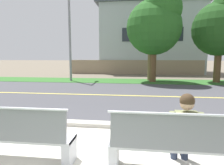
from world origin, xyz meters
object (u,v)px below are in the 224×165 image
bench_right (173,145)px  streetlamp (70,26)px  bench_left (15,136)px  shade_tree_left (222,25)px  seated_person_olive (184,128)px  shade_tree_far_left (156,23)px

bench_right → streetlamp: streetlamp is taller
bench_right → streetlamp: (-5.41, 11.29, 3.48)m
bench_left → shade_tree_left: bearing=56.7°
seated_person_olive → streetlamp: streetlamp is taller
streetlamp → shade_tree_far_left: (6.00, -0.06, 0.06)m
seated_person_olive → shade_tree_far_left: shade_tree_far_left is taller
seated_person_olive → streetlamp: bearing=116.7°
streetlamp → shade_tree_left: 10.35m
streetlamp → seated_person_olive: bearing=-63.3°
seated_person_olive → bench_left: bearing=-176.5°
seated_person_olive → streetlamp: (-5.60, 11.12, 3.27)m
bench_left → shade_tree_far_left: size_ratio=0.32×
shade_tree_far_left → shade_tree_left: 4.35m
bench_right → shade_tree_left: bearing=66.7°
shade_tree_far_left → shade_tree_left: (4.34, 0.23, -0.15)m
shade_tree_left → seated_person_olive: bearing=-112.8°
shade_tree_far_left → streetlamp: bearing=179.4°
bench_left → bench_right: 2.61m
bench_left → shade_tree_far_left: bearing=74.1°
bench_right → shade_tree_far_left: size_ratio=0.32×
bench_right → streetlamp: bearing=115.6°
seated_person_olive → streetlamp: size_ratio=0.18×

